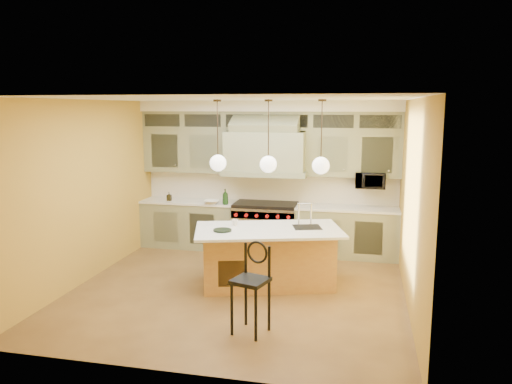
% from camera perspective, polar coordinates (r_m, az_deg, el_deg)
% --- Properties ---
extents(floor, '(5.00, 5.00, 0.00)m').
position_cam_1_polar(floor, '(7.84, -2.05, -11.10)').
color(floor, brown).
rests_on(floor, ground).
extents(ceiling, '(5.00, 5.00, 0.00)m').
position_cam_1_polar(ceiling, '(7.34, -2.19, 10.60)').
color(ceiling, white).
rests_on(ceiling, wall_back).
extents(wall_back, '(5.00, 0.00, 5.00)m').
position_cam_1_polar(wall_back, '(9.86, 1.53, 1.92)').
color(wall_back, '#B88F32').
rests_on(wall_back, ground).
extents(wall_front, '(5.00, 0.00, 5.00)m').
position_cam_1_polar(wall_front, '(5.13, -9.18, -5.48)').
color(wall_front, '#B88F32').
rests_on(wall_front, ground).
extents(wall_left, '(0.00, 5.00, 5.00)m').
position_cam_1_polar(wall_left, '(8.43, -18.80, 0.07)').
color(wall_left, '#B88F32').
rests_on(wall_left, ground).
extents(wall_right, '(0.00, 5.00, 5.00)m').
position_cam_1_polar(wall_right, '(7.25, 17.38, -1.35)').
color(wall_right, '#B88F32').
rests_on(wall_right, ground).
extents(back_cabinetry, '(5.00, 0.77, 2.90)m').
position_cam_1_polar(back_cabinetry, '(9.61, 1.23, 1.59)').
color(back_cabinetry, gray).
rests_on(back_cabinetry, floor).
extents(range, '(1.20, 0.74, 0.96)m').
position_cam_1_polar(range, '(9.70, 1.10, -4.01)').
color(range, silver).
rests_on(range, floor).
extents(kitchen_island, '(2.49, 1.79, 1.35)m').
position_cam_1_polar(kitchen_island, '(7.92, 1.41, -7.28)').
color(kitchen_island, '#AA703C').
rests_on(kitchen_island, floor).
extents(counter_stool, '(0.50, 0.50, 1.14)m').
position_cam_1_polar(counter_stool, '(6.25, -0.48, -10.26)').
color(counter_stool, black).
rests_on(counter_stool, floor).
extents(microwave, '(0.54, 0.37, 0.30)m').
position_cam_1_polar(microwave, '(9.44, 12.94, 1.33)').
color(microwave, black).
rests_on(microwave, back_cabinetry).
extents(oil_bottle_a, '(0.13, 0.13, 0.30)m').
position_cam_1_polar(oil_bottle_a, '(9.54, -3.53, -0.55)').
color(oil_bottle_a, '#153414').
rests_on(oil_bottle_a, back_cabinetry).
extents(oil_bottle_b, '(0.08, 0.09, 0.18)m').
position_cam_1_polar(oil_bottle_b, '(10.07, -9.90, -0.50)').
color(oil_bottle_b, black).
rests_on(oil_bottle_b, back_cabinetry).
extents(fruit_bowl, '(0.34, 0.34, 0.07)m').
position_cam_1_polar(fruit_bowl, '(9.64, -5.10, -1.15)').
color(fruit_bowl, silver).
rests_on(fruit_bowl, back_cabinetry).
extents(cup, '(0.12, 0.12, 0.10)m').
position_cam_1_polar(cup, '(7.95, -2.43, -3.51)').
color(cup, silver).
rests_on(cup, kitchen_island).
extents(pendant_left, '(0.26, 0.26, 1.11)m').
position_cam_1_polar(pendant_left, '(7.81, -4.37, 3.54)').
color(pendant_left, '#2D2319').
rests_on(pendant_left, ceiling).
extents(pendant_center, '(0.26, 0.26, 1.11)m').
position_cam_1_polar(pendant_center, '(7.62, 1.41, 3.41)').
color(pendant_center, '#2D2319').
rests_on(pendant_center, ceiling).
extents(pendant_right, '(0.26, 0.26, 1.11)m').
position_cam_1_polar(pendant_right, '(7.51, 7.42, 3.24)').
color(pendant_right, '#2D2319').
rests_on(pendant_right, ceiling).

